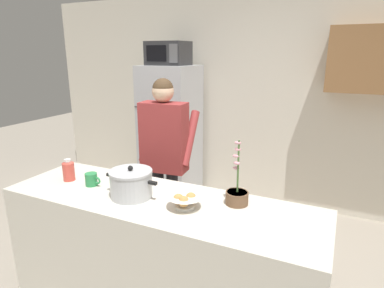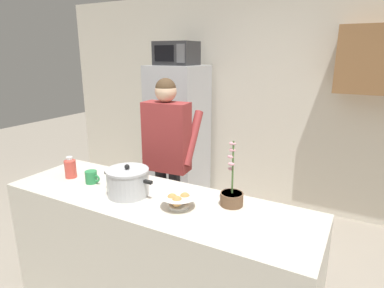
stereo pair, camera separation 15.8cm
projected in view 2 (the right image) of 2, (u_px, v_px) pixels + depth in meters
back_wall_unit at (278, 96)px, 3.91m from camera, size 6.00×0.48×2.60m
kitchen_island at (155, 256)px, 2.36m from camera, size 2.23×0.68×0.92m
refrigerator at (178, 134)px, 4.24m from camera, size 0.64×0.68×1.74m
microwave at (176, 53)px, 3.95m from camera, size 0.48×0.37×0.28m
person_near_pot at (167, 146)px, 3.04m from camera, size 0.54×0.45×1.67m
cooking_pot at (128, 182)px, 2.26m from camera, size 0.41×0.30×0.23m
coffee_mug at (92, 177)px, 2.48m from camera, size 0.13×0.09×0.10m
bread_bowl at (179, 201)px, 2.08m from camera, size 0.23×0.23×0.10m
bottle_near_edge at (70, 167)px, 2.59m from camera, size 0.09×0.09×0.17m
potted_orchid at (232, 196)px, 2.11m from camera, size 0.15×0.15×0.43m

